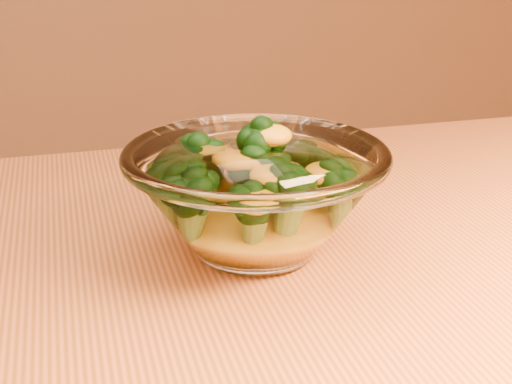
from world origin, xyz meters
TOP-DOWN VIEW (x-y plane):
  - glass_bowl at (-0.09, 0.12)m, footprint 0.19×0.19m
  - cheese_sauce at (-0.09, 0.12)m, footprint 0.09×0.09m
  - broccoli_heap at (-0.09, 0.13)m, footprint 0.12×0.12m

SIDE VIEW (x-z plane):
  - cheese_sauce at x=-0.09m, z-range 0.76..0.79m
  - glass_bowl at x=-0.09m, z-range 0.75..0.84m
  - broccoli_heap at x=-0.09m, z-range 0.77..0.84m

